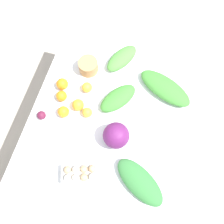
% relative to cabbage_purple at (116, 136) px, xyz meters
% --- Properties ---
extents(ground_plane, '(8.00, 8.00, 0.00)m').
position_rel_cabbage_purple_xyz_m(ground_plane, '(0.16, 0.07, -0.85)').
color(ground_plane, '#B2A899').
extents(dining_table, '(1.45, 1.06, 0.77)m').
position_rel_cabbage_purple_xyz_m(dining_table, '(0.16, 0.07, -0.17)').
color(dining_table, silver).
rests_on(dining_table, ground_plane).
extents(cabbage_purple, '(0.17, 0.17, 0.17)m').
position_rel_cabbage_purple_xyz_m(cabbage_purple, '(0.00, 0.00, 0.00)').
color(cabbage_purple, '#601E5B').
rests_on(cabbage_purple, dining_table).
extents(egg_carton, '(0.17, 0.25, 0.09)m').
position_rel_cabbage_purple_xyz_m(egg_carton, '(-0.28, 0.14, -0.04)').
color(egg_carton, '#A8A8A3').
rests_on(egg_carton, dining_table).
extents(paper_bag, '(0.14, 0.14, 0.10)m').
position_rel_cabbage_purple_xyz_m(paper_bag, '(0.44, 0.33, -0.03)').
color(paper_bag, '#A87F51').
rests_on(paper_bag, dining_table).
extents(greens_bunch_kale, '(0.30, 0.42, 0.08)m').
position_rel_cabbage_purple_xyz_m(greens_bunch_kale, '(0.43, -0.23, -0.05)').
color(greens_bunch_kale, '#3D8433').
rests_on(greens_bunch_kale, dining_table).
extents(greens_bunch_beet_tops, '(0.31, 0.27, 0.08)m').
position_rel_cabbage_purple_xyz_m(greens_bunch_beet_tops, '(0.26, 0.06, -0.05)').
color(greens_bunch_beet_tops, '#3D8433').
rests_on(greens_bunch_beet_tops, dining_table).
extents(greens_bunch_dandelion, '(0.32, 0.38, 0.08)m').
position_rel_cabbage_purple_xyz_m(greens_bunch_dandelion, '(-0.22, -0.21, -0.04)').
color(greens_bunch_dandelion, '#337538').
rests_on(greens_bunch_dandelion, dining_table).
extents(greens_bunch_chard, '(0.30, 0.24, 0.08)m').
position_rel_cabbage_purple_xyz_m(greens_bunch_chard, '(0.57, 0.12, -0.05)').
color(greens_bunch_chard, '#4C933D').
rests_on(greens_bunch_chard, dining_table).
extents(beet_root, '(0.06, 0.06, 0.06)m').
position_rel_cabbage_purple_xyz_m(beet_root, '(0.01, 0.51, -0.05)').
color(beet_root, '#5B1933').
rests_on(beet_root, dining_table).
extents(orange_0, '(0.08, 0.08, 0.08)m').
position_rel_cabbage_purple_xyz_m(orange_0, '(0.14, 0.30, -0.04)').
color(orange_0, orange).
rests_on(orange_0, dining_table).
extents(orange_1, '(0.08, 0.08, 0.08)m').
position_rel_cabbage_purple_xyz_m(orange_1, '(0.26, 0.46, -0.04)').
color(orange_1, orange).
rests_on(orange_1, dining_table).
extents(orange_2, '(0.07, 0.07, 0.07)m').
position_rel_cabbage_purple_xyz_m(orange_2, '(0.11, 0.23, -0.05)').
color(orange_2, '#F9A833').
rests_on(orange_2, dining_table).
extents(orange_3, '(0.07, 0.07, 0.07)m').
position_rel_cabbage_purple_xyz_m(orange_3, '(0.17, 0.43, -0.05)').
color(orange_3, orange).
rests_on(orange_3, dining_table).
extents(orange_4, '(0.07, 0.07, 0.07)m').
position_rel_cabbage_purple_xyz_m(orange_4, '(0.28, 0.29, -0.05)').
color(orange_4, '#F9A833').
rests_on(orange_4, dining_table).
extents(orange_5, '(0.08, 0.08, 0.08)m').
position_rel_cabbage_purple_xyz_m(orange_5, '(0.07, 0.38, -0.04)').
color(orange_5, orange).
rests_on(orange_5, dining_table).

